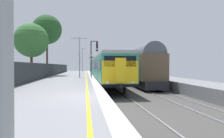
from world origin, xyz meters
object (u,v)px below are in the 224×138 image
platform_lamp_mid (80,54)px  background_tree_centre (31,41)px  commuter_train_at_platform (101,67)px  freight_train_adjacent_track (128,65)px  background_tree_left (47,30)px  signal_gantry (93,54)px  platform_lamp_far (82,58)px  speed_limit_sign (91,63)px

platform_lamp_mid → background_tree_centre: (-6.63, 3.16, 1.78)m
commuter_train_at_platform → freight_train_adjacent_track: bearing=-37.4°
platform_lamp_mid → freight_train_adjacent_track: bearing=39.8°
commuter_train_at_platform → background_tree_left: (-8.49, -1.22, 5.80)m
commuter_train_at_platform → freight_train_adjacent_track: freight_train_adjacent_track is taller
background_tree_left → background_tree_centre: bearing=-106.6°
platform_lamp_mid → signal_gantry: bearing=63.5°
commuter_train_at_platform → platform_lamp_mid: bearing=-109.7°
commuter_train_at_platform → background_tree_centre: background_tree_centre is taller
signal_gantry → platform_lamp_far: (-1.80, 21.93, 0.20)m
freight_train_adjacent_track → speed_limit_sign: bearing=-128.7°
freight_train_adjacent_track → platform_lamp_mid: 9.57m
commuter_train_at_platform → platform_lamp_far: bearing=101.3°
background_tree_left → platform_lamp_mid: bearing=-56.5°
signal_gantry → speed_limit_sign: size_ratio=1.80×
freight_train_adjacent_track → platform_lamp_mid: (-7.28, -6.05, 1.40)m
background_tree_left → background_tree_centre: background_tree_left is taller
freight_train_adjacent_track → platform_lamp_far: (-7.28, 19.48, 1.74)m
platform_lamp_far → platform_lamp_mid: bearing=-90.0°
speed_limit_sign → platform_lamp_mid: platform_lamp_mid is taller
platform_lamp_mid → background_tree_centre: bearing=154.5°
freight_train_adjacent_track → platform_lamp_mid: size_ratio=5.69×
signal_gantry → background_tree_left: (-7.02, 4.29, 3.92)m
freight_train_adjacent_track → speed_limit_sign: 9.36m
commuter_train_at_platform → freight_train_adjacent_track: (4.00, -3.06, 0.34)m
background_tree_left → background_tree_centre: size_ratio=1.31×
commuter_train_at_platform → freight_train_adjacent_track: size_ratio=1.48×
commuter_train_at_platform → background_tree_centre: 12.08m
freight_train_adjacent_track → background_tree_left: size_ratio=3.01×
commuter_train_at_platform → speed_limit_sign: bearing=-100.1°
commuter_train_at_platform → background_tree_centre: size_ratio=5.83×
commuter_train_at_platform → platform_lamp_far: 16.87m
commuter_train_at_platform → background_tree_left: size_ratio=4.44×
speed_limit_sign → platform_lamp_far: platform_lamp_far is taller
background_tree_left → freight_train_adjacent_track: bearing=-8.4°
commuter_train_at_platform → background_tree_centre: (-9.90, -5.95, 3.52)m
signal_gantry → background_tree_centre: (-8.42, -0.44, 1.64)m
platform_lamp_mid → background_tree_centre: size_ratio=0.69×
platform_lamp_mid → platform_lamp_far: size_ratio=0.89×
freight_train_adjacent_track → platform_lamp_far: size_ratio=5.04×
freight_train_adjacent_track → background_tree_left: background_tree_left is taller
commuter_train_at_platform → platform_lamp_mid: (-3.27, -9.12, 1.74)m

